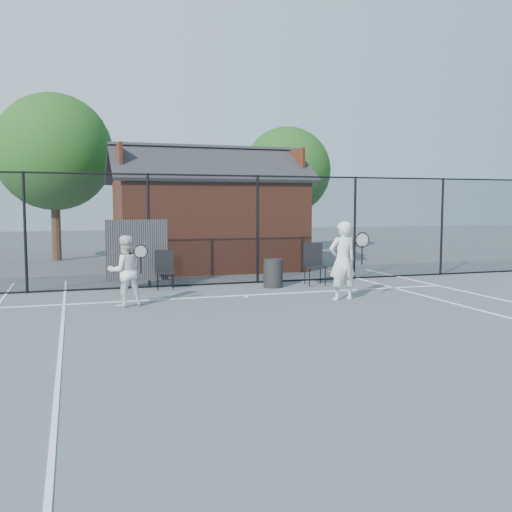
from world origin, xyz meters
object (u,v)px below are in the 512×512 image
object	(u,v)px
chair_left	(165,270)
waste_bin	(273,273)
chair_right	(315,265)
player_front	(343,261)
clubhouse	(207,222)
player_back	(125,271)

from	to	relation	value
chair_left	waste_bin	xyz separation A→B (m)	(2.79, -0.50, -0.12)
chair_right	player_front	bearing A→B (deg)	-92.24
player_front	chair_right	bearing A→B (deg)	80.87
clubhouse	chair_right	distance (m)	5.31
player_back	chair_right	xyz separation A→B (m)	(5.21, 1.74, -0.21)
clubhouse	chair_left	world-z (taller)	clubhouse
player_back	waste_bin	size ratio (longest dim) A/B	2.04
player_back	chair_right	size ratio (longest dim) A/B	1.38
player_back	waste_bin	world-z (taller)	player_back
player_back	chair_right	bearing A→B (deg)	18.52
player_back	clubhouse	bearing A→B (deg)	63.16
player_back	waste_bin	distance (m)	4.35
clubhouse	chair_right	world-z (taller)	clubhouse
player_front	chair_right	distance (m)	2.49
chair_left	clubhouse	bearing A→B (deg)	68.42
clubhouse	player_back	size ratio (longest dim) A/B	4.25
player_back	chair_right	distance (m)	5.50
player_front	player_back	world-z (taller)	player_front
chair_left	chair_right	size ratio (longest dim) A/B	0.88
player_front	chair_left	world-z (taller)	player_front
player_back	waste_bin	xyz separation A→B (m)	(3.98, 1.70, -0.39)
chair_left	chair_right	distance (m)	4.04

